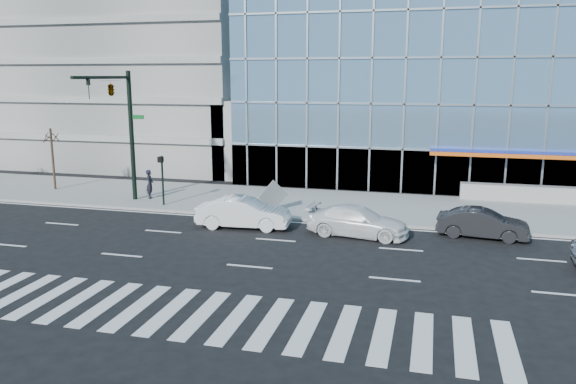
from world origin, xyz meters
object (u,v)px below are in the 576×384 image
Objects in this scene: pedestrian at (150,184)px; tilted_panel at (274,196)px; traffic_signal at (117,105)px; street_tree_near at (51,137)px; ped_signal_post at (162,173)px; white_sedan at (244,213)px; white_suv at (358,221)px; dark_sedan at (483,224)px.

pedestrian reaches higher than tilted_panel.
tilted_panel is at bearing 3.26° from traffic_signal.
street_tree_near reaches higher than pedestrian.
traffic_signal is at bearing -171.48° from ped_signal_post.
white_sedan is at bearing -17.58° from traffic_signal.
traffic_signal is 5.50m from pedestrian.
street_tree_near is at bearing 81.93° from white_suv.
dark_sedan is (12.00, 1.19, -0.09)m from white_sedan.
traffic_signal is 2.67× the size of ped_signal_post.
white_suv is at bearing -10.64° from traffic_signal.
dark_sedan is (18.25, -1.96, -1.43)m from ped_signal_post.
street_tree_near reaches higher than ped_signal_post.
ped_signal_post is 7.12m from white_sedan.
ped_signal_post is 2.51m from pedestrian.
white_sedan is at bearing -19.90° from street_tree_near.
white_sedan is (-6.00, -0.00, 0.07)m from white_suv.
ped_signal_post is (2.50, 0.37, -4.02)m from traffic_signal.
dark_sedan is at bearing -4.36° from traffic_signal.
street_tree_near is 28.28m from dark_sedan.
dark_sedan is 2.35× the size of pedestrian.
pedestrian is (0.82, 1.90, -5.09)m from traffic_signal.
traffic_signal is 1.89× the size of street_tree_near.
white_suv reaches higher than dark_sedan.
tilted_panel reaches higher than dark_sedan.
traffic_signal is 21.50m from dark_sedan.
ped_signal_post is at bearing 8.52° from traffic_signal.
pedestrian is (-13.92, 4.67, 0.34)m from white_suv.
dark_sedan is 20.23m from pedestrian.
white_sedan is 9.20m from pedestrian.
white_sedan is at bearing 101.94° from dark_sedan.
street_tree_near is (-9.50, 2.56, 1.64)m from ped_signal_post.
dark_sedan is (20.74, -1.58, -5.45)m from traffic_signal.
dark_sedan is at bearing -88.90° from white_sedan.
pedestrian is (-19.92, 3.49, 0.36)m from dark_sedan.
traffic_signal is 7.96m from street_tree_near.
traffic_signal is 1.84× the size of dark_sedan.
ped_signal_post is 9.97m from street_tree_near.
white_sedan is 12.06m from dark_sedan.
ped_signal_post is at bearing 141.29° from tilted_panel.
traffic_signal is at bearing 85.98° from white_suv.
tilted_panel is (0.68, 3.31, 0.26)m from white_sedan.
pedestrian is (-1.68, 1.53, -1.07)m from ped_signal_post.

